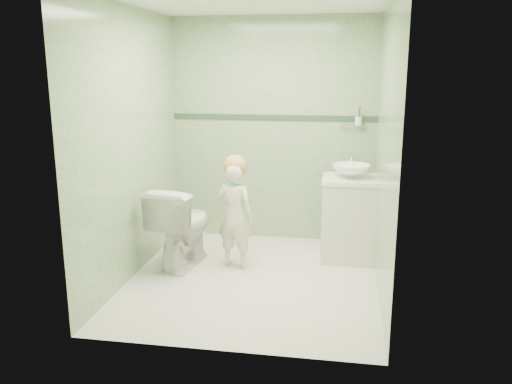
# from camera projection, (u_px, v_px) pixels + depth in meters

# --- Properties ---
(ground) EXTENTS (2.50, 2.50, 0.00)m
(ground) POSITION_uv_depth(u_px,v_px,m) (253.00, 279.00, 4.78)
(ground) COLOR silver
(ground) RESTS_ON ground
(room_shell) EXTENTS (2.50, 2.54, 2.40)m
(room_shell) POSITION_uv_depth(u_px,v_px,m) (253.00, 148.00, 4.50)
(room_shell) COLOR gray
(room_shell) RESTS_ON ground
(trim_stripe) EXTENTS (2.20, 0.02, 0.05)m
(trim_stripe) POSITION_uv_depth(u_px,v_px,m) (273.00, 117.00, 5.65)
(trim_stripe) COLOR #2A4630
(trim_stripe) RESTS_ON room_shell
(vanity) EXTENTS (0.52, 0.50, 0.80)m
(vanity) POSITION_uv_depth(u_px,v_px,m) (349.00, 220.00, 5.22)
(vanity) COLOR silver
(vanity) RESTS_ON ground
(counter) EXTENTS (0.54, 0.52, 0.04)m
(counter) POSITION_uv_depth(u_px,v_px,m) (351.00, 179.00, 5.12)
(counter) COLOR white
(counter) RESTS_ON vanity
(basin) EXTENTS (0.37, 0.37, 0.13)m
(basin) POSITION_uv_depth(u_px,v_px,m) (351.00, 171.00, 5.10)
(basin) COLOR white
(basin) RESTS_ON counter
(faucet) EXTENTS (0.03, 0.13, 0.18)m
(faucet) POSITION_uv_depth(u_px,v_px,m) (351.00, 160.00, 5.26)
(faucet) COLOR silver
(faucet) RESTS_ON counter
(cup_holder) EXTENTS (0.26, 0.07, 0.21)m
(cup_holder) POSITION_uv_depth(u_px,v_px,m) (358.00, 121.00, 5.45)
(cup_holder) COLOR silver
(cup_holder) RESTS_ON room_shell
(toilet) EXTENTS (0.54, 0.83, 0.79)m
(toilet) POSITION_uv_depth(u_px,v_px,m) (182.00, 225.00, 5.05)
(toilet) COLOR white
(toilet) RESTS_ON ground
(toddler) EXTENTS (0.41, 0.32, 1.01)m
(toddler) POSITION_uv_depth(u_px,v_px,m) (235.00, 216.00, 4.98)
(toddler) COLOR silver
(toddler) RESTS_ON ground
(hair_cap) EXTENTS (0.22, 0.22, 0.22)m
(hair_cap) POSITION_uv_depth(u_px,v_px,m) (235.00, 167.00, 4.90)
(hair_cap) COLOR tan
(hair_cap) RESTS_ON toddler
(teal_toothbrush) EXTENTS (0.11, 0.14, 0.08)m
(teal_toothbrush) POSITION_uv_depth(u_px,v_px,m) (236.00, 183.00, 4.76)
(teal_toothbrush) COLOR #0C8B86
(teal_toothbrush) RESTS_ON toddler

